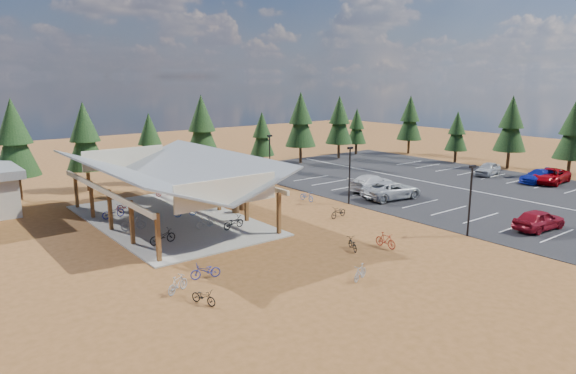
{
  "coord_description": "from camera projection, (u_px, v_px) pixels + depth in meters",
  "views": [
    {
      "loc": [
        -26.73,
        -29.76,
        11.15
      ],
      "look_at": [
        0.13,
        4.62,
        1.76
      ],
      "focal_mm": 32.0,
      "sensor_mm": 36.0,
      "label": 1
    }
  ],
  "objects": [
    {
      "name": "ground",
      "position": [
        322.0,
        218.0,
        41.36
      ],
      "size": [
        140.0,
        140.0,
        0.0
      ],
      "primitive_type": "plane",
      "color": "brown",
      "rests_on": "ground"
    },
    {
      "name": "asphalt_lot",
      "position": [
        432.0,
        183.0,
        54.81
      ],
      "size": [
        27.0,
        44.0,
        0.04
      ],
      "primitive_type": "cube",
      "color": "black",
      "rests_on": "ground"
    },
    {
      "name": "concrete_pad",
      "position": [
        169.0,
        220.0,
        40.72
      ],
      "size": [
        10.6,
        18.6,
        0.1
      ],
      "primitive_type": "cube",
      "color": "gray",
      "rests_on": "ground"
    },
    {
      "name": "bike_pavilion",
      "position": [
        167.0,
        173.0,
        39.93
      ],
      "size": [
        11.65,
        19.4,
        4.97
      ],
      "color": "#553118",
      "rests_on": "concrete_pad"
    },
    {
      "name": "lamp_post_0",
      "position": [
        470.0,
        196.0,
        36.04
      ],
      "size": [
        0.5,
        0.25,
        5.14
      ],
      "color": "black",
      "rests_on": "ground"
    },
    {
      "name": "lamp_post_1",
      "position": [
        350.0,
        171.0,
        45.29
      ],
      "size": [
        0.5,
        0.25,
        5.14
      ],
      "color": "black",
      "rests_on": "ground"
    },
    {
      "name": "lamp_post_2",
      "position": [
        270.0,
        155.0,
        54.53
      ],
      "size": [
        0.5,
        0.25,
        5.14
      ],
      "color": "black",
      "rests_on": "ground"
    },
    {
      "name": "trash_bin_0",
      "position": [
        236.0,
        208.0,
        42.55
      ],
      "size": [
        0.6,
        0.6,
        0.9
      ],
      "primitive_type": "cylinder",
      "color": "#4A311A",
      "rests_on": "ground"
    },
    {
      "name": "trash_bin_1",
      "position": [
        242.0,
        205.0,
        43.87
      ],
      "size": [
        0.6,
        0.6,
        0.9
      ],
      "primitive_type": "cylinder",
      "color": "#4A311A",
      "rests_on": "ground"
    },
    {
      "name": "pine_1",
      "position": [
        14.0,
        138.0,
        46.26
      ],
      "size": [
        4.01,
        4.01,
        9.35
      ],
      "color": "#382314",
      "rests_on": "ground"
    },
    {
      "name": "pine_2",
      "position": [
        85.0,
        137.0,
        50.25
      ],
      "size": [
        3.79,
        3.79,
        8.83
      ],
      "color": "#382314",
      "rests_on": "ground"
    },
    {
      "name": "pine_3",
      "position": [
        150.0,
        141.0,
        53.82
      ],
      "size": [
        3.22,
        3.22,
        7.5
      ],
      "color": "#382314",
      "rests_on": "ground"
    },
    {
      "name": "pine_4",
      "position": [
        202.0,
        127.0,
        57.51
      ],
      "size": [
        3.96,
        3.96,
        9.23
      ],
      "color": "#382314",
      "rests_on": "ground"
    },
    {
      "name": "pine_5",
      "position": [
        262.0,
        134.0,
        62.54
      ],
      "size": [
        3.01,
        3.01,
        7.02
      ],
      "color": "#382314",
      "rests_on": "ground"
    },
    {
      "name": "pine_6",
      "position": [
        301.0,
        120.0,
        66.42
      ],
      "size": [
        3.99,
        3.99,
        9.3
      ],
      "color": "#382314",
      "rests_on": "ground"
    },
    {
      "name": "pine_7",
      "position": [
        339.0,
        120.0,
        70.45
      ],
      "size": [
        3.72,
        3.72,
        8.68
      ],
      "color": "#382314",
      "rests_on": "ground"
    },
    {
      "name": "pine_8",
      "position": [
        357.0,
        126.0,
        74.47
      ],
      "size": [
        2.88,
        2.88,
        6.71
      ],
      "color": "#382314",
      "rests_on": "ground"
    },
    {
      "name": "pine_10",
      "position": [
        573.0,
        131.0,
        57.08
      ],
      "size": [
        3.71,
        3.71,
        8.64
      ],
      "color": "#382314",
      "rests_on": "ground"
    },
    {
      "name": "pine_11",
      "position": [
        511.0,
        124.0,
        62.73
      ],
      "size": [
        3.86,
        3.86,
        8.98
      ],
      "color": "#382314",
      "rests_on": "ground"
    },
    {
      "name": "pine_12",
      "position": [
        457.0,
        131.0,
        67.23
      ],
      "size": [
        2.91,
        2.91,
        6.78
      ],
      "color": "#382314",
      "rests_on": "ground"
    },
    {
      "name": "pine_13",
      "position": [
        410.0,
        118.0,
        75.12
      ],
      "size": [
        3.67,
        3.67,
        8.54
      ],
      "color": "#382314",
      "rests_on": "ground"
    },
    {
      "name": "bike_0",
      "position": [
        162.0,
        236.0,
        34.59
      ],
      "size": [
        1.97,
        0.84,
        1.01
      ],
      "primitive_type": "imported",
      "rotation": [
        0.0,
        0.0,
        1.66
      ],
      "color": "black",
      "rests_on": "concrete_pad"
    },
    {
      "name": "bike_1",
      "position": [
        133.0,
        223.0,
        37.65
      ],
      "size": [
        1.85,
        0.72,
        1.08
      ],
      "primitive_type": "imported",
      "rotation": [
        0.0,
        0.0,
        1.45
      ],
      "color": "gray",
      "rests_on": "concrete_pad"
    },
    {
      "name": "bike_2",
      "position": [
        113.0,
        212.0,
        40.92
      ],
      "size": [
        1.96,
        0.93,
        0.99
      ],
      "primitive_type": "imported",
      "rotation": [
        0.0,
        0.0,
        1.72
      ],
      "color": "navy",
      "rests_on": "concrete_pad"
    },
    {
      "name": "bike_3",
      "position": [
        126.0,
        206.0,
        42.96
      ],
      "size": [
        1.56,
        0.79,
        0.9
      ],
      "primitive_type": "imported",
      "rotation": [
        0.0,
        0.0,
        1.31
      ],
      "color": "maroon",
      "rests_on": "concrete_pad"
    },
    {
      "name": "bike_4",
      "position": [
        233.0,
        222.0,
        38.02
      ],
      "size": [
        1.91,
        0.89,
        0.97
      ],
      "primitive_type": "imported",
      "rotation": [
        0.0,
        0.0,
        1.71
      ],
      "color": "black",
      "rests_on": "concrete_pad"
    },
    {
      "name": "bike_5",
      "position": [
        205.0,
        222.0,
        38.27
      ],
      "size": [
        1.5,
        0.49,
        0.89
      ],
      "primitive_type": "imported",
      "rotation": [
        0.0,
        0.0,
        1.62
      ],
      "color": "gray",
      "rests_on": "concrete_pad"
    },
    {
      "name": "bike_6",
      "position": [
        185.0,
        210.0,
        41.38
      ],
      "size": [
        1.96,
        0.92,
        0.99
      ],
      "primitive_type": "imported",
      "rotation": [
        0.0,
        0.0,
        1.43
      ],
      "color": "#1F4293",
      "rests_on": "concrete_pad"
    },
    {
      "name": "bike_7",
      "position": [
        163.0,
        191.0,
        48.49
      ],
      "size": [
        1.49,
        0.44,
        0.89
      ],
      "primitive_type": "imported",
      "rotation": [
        0.0,
        0.0,
        1.58
      ],
      "color": "maroon",
      "rests_on": "concrete_pad"
    },
    {
      "name": "bike_8",
      "position": [
        204.0,
        297.0,
        25.61
      ],
      "size": [
        1.02,
        1.63,
        0.81
      ],
      "primitive_type": "imported",
      "rotation": [
        0.0,
        0.0,
        0.34
      ],
      "color": "black",
      "rests_on": "ground"
    },
    {
      "name": "bike_9",
      "position": [
        178.0,
        284.0,
        26.98
      ],
      "size": [
        1.62,
        1.07,
        0.95
      ],
      "primitive_type": "imported",
      "rotation": [
        0.0,
        0.0,
        2.01
      ],
      "color": "gray",
      "rests_on": "ground"
    },
    {
      "name": "bike_10",
      "position": [
        206.0,
        271.0,
        28.87
      ],
      "size": [
        1.83,
        1.04,
        0.91
      ],
      "primitive_type": "imported",
      "rotation": [
        0.0,
        0.0,
        4.44
      ],
      "color": "#2732A0",
      "rests_on": "ground"
    },
    {
      "name": "bike_11",
      "position": [
        386.0,
        240.0,
        34.11
      ],
      "size": [
        0.51,
        1.71,
        1.02
      ],
      "primitive_type": "imported",
      "rotation": [
        0.0,
        0.0,
        0.02
      ],
      "color": "maroon",
      "rests_on": "ground"
    },
    {
      "name": "bike_12",
      "position": [
        352.0,
        244.0,
        33.64
      ],
      "size": [
        1.21,
        1.66,
        0.83
      ],
      "primitive_type": "imported",
      "rotation": [
        0.0,
        0.0,
        2.67
      ],
      "color": "black",
      "rests_on": "ground"
    },
    {
      "name": "bike_13",
      "position": [
        360.0,
        272.0,
        28.66
      ],
      "size": [
        1.56,
        0.89,
        0.9
      ],
      "primitive_type": "imported",
      "rotation": [
        0.0,
        0.0,
        5.05
      ],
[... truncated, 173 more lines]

